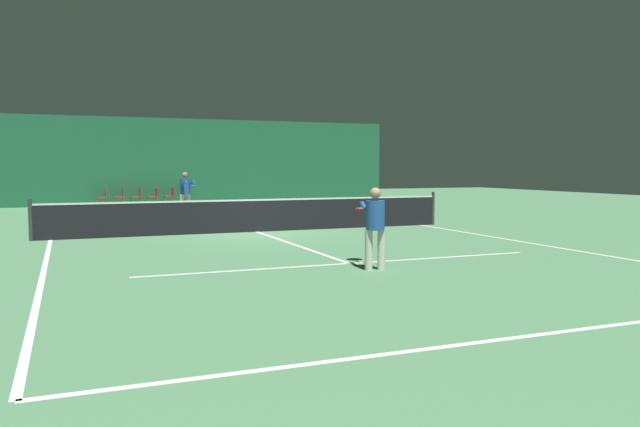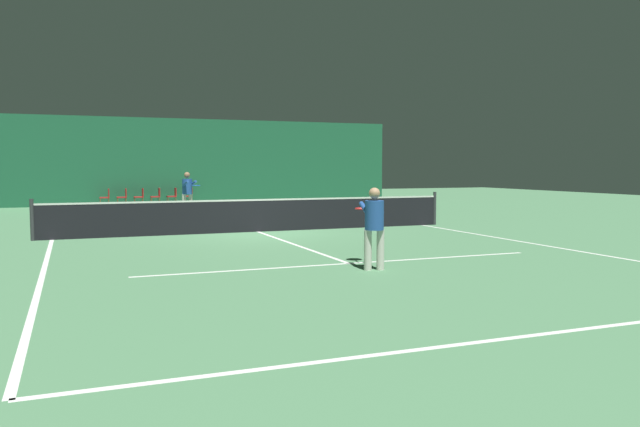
{
  "view_description": "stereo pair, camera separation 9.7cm",
  "coord_description": "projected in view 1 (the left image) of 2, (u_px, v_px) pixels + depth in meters",
  "views": [
    {
      "loc": [
        -5.06,
        -17.34,
        1.88
      ],
      "look_at": [
        0.05,
        -4.76,
        0.86
      ],
      "focal_mm": 35.0,
      "sensor_mm": 36.0,
      "label": 1
    },
    {
      "loc": [
        -4.97,
        -17.38,
        1.88
      ],
      "look_at": [
        0.05,
        -4.76,
        0.86
      ],
      "focal_mm": 35.0,
      "sensor_mm": 36.0,
      "label": 2
    }
  ],
  "objects": [
    {
      "name": "courtside_chair_3",
      "position": [
        154.0,
        195.0,
        30.48
      ],
      "size": [
        0.44,
        0.44,
        0.84
      ],
      "rotation": [
        0.0,
        0.0,
        -1.57
      ],
      "color": "brown",
      "rests_on": "ground"
    },
    {
      "name": "courtside_chair_0",
      "position": [
        103.0,
        196.0,
        29.6
      ],
      "size": [
        0.44,
        0.44,
        0.84
      ],
      "rotation": [
        0.0,
        0.0,
        -1.57
      ],
      "color": "brown",
      "rests_on": "ground"
    },
    {
      "name": "player_near",
      "position": [
        375.0,
        222.0,
        11.38
      ],
      "size": [
        0.62,
        1.32,
        1.51
      ],
      "rotation": [
        0.0,
        0.0,
        1.34
      ],
      "color": "beige",
      "rests_on": "ground"
    },
    {
      "name": "ground_plane",
      "position": [
        257.0,
        232.0,
        18.06
      ],
      "size": [
        60.0,
        60.0,
        0.0
      ],
      "primitive_type": "plane",
      "color": "#4C7F56"
    },
    {
      "name": "court_line_baseline_far",
      "position": [
        185.0,
        207.0,
        29.05
      ],
      "size": [
        11.0,
        0.1,
        0.0
      ],
      "color": "white",
      "rests_on": "ground"
    },
    {
      "name": "court_line_baseline_near",
      "position": [
        553.0,
        333.0,
        7.07
      ],
      "size": [
        11.0,
        0.1,
        0.0
      ],
      "color": "white",
      "rests_on": "ground"
    },
    {
      "name": "court_line_service_far",
      "position": [
        210.0,
        216.0,
        23.97
      ],
      "size": [
        8.25,
        0.1,
        0.0
      ],
      "color": "white",
      "rests_on": "ground"
    },
    {
      "name": "courtside_chair_4",
      "position": [
        170.0,
        195.0,
        30.78
      ],
      "size": [
        0.44,
        0.44,
        0.84
      ],
      "rotation": [
        0.0,
        0.0,
        -1.57
      ],
      "color": "brown",
      "rests_on": "ground"
    },
    {
      "name": "backdrop_curtain",
      "position": [
        175.0,
        161.0,
        31.29
      ],
      "size": [
        23.0,
        0.12,
        4.3
      ],
      "color": "#1E5B3D",
      "rests_on": "ground"
    },
    {
      "name": "tennis_net",
      "position": [
        257.0,
        214.0,
        18.02
      ],
      "size": [
        12.0,
        0.1,
        1.07
      ],
      "color": "black",
      "rests_on": "ground"
    },
    {
      "name": "court_line_service_near",
      "position": [
        349.0,
        263.0,
        12.15
      ],
      "size": [
        8.25,
        0.1,
        0.0
      ],
      "color": "white",
      "rests_on": "ground"
    },
    {
      "name": "courtside_chair_2",
      "position": [
        137.0,
        196.0,
        30.19
      ],
      "size": [
        0.44,
        0.44,
        0.84
      ],
      "rotation": [
        0.0,
        0.0,
        -1.57
      ],
      "color": "brown",
      "rests_on": "ground"
    },
    {
      "name": "court_line_centre",
      "position": [
        257.0,
        232.0,
        18.06
      ],
      "size": [
        0.1,
        12.8,
        0.0
      ],
      "color": "white",
      "rests_on": "ground"
    },
    {
      "name": "player_far",
      "position": [
        185.0,
        190.0,
        24.12
      ],
      "size": [
        0.57,
        1.39,
        1.68
      ],
      "rotation": [
        0.0,
        0.0,
        -1.41
      ],
      "color": "beige",
      "rests_on": "ground"
    },
    {
      "name": "courtside_chair_1",
      "position": [
        120.0,
        196.0,
        29.89
      ],
      "size": [
        0.44,
        0.44,
        0.84
      ],
      "rotation": [
        0.0,
        0.0,
        -1.57
      ],
      "color": "brown",
      "rests_on": "ground"
    },
    {
      "name": "court_line_sideline_right",
      "position": [
        421.0,
        225.0,
        20.12
      ],
      "size": [
        0.1,
        23.8,
        0.0
      ],
      "color": "white",
      "rests_on": "ground"
    },
    {
      "name": "court_line_sideline_left",
      "position": [
        50.0,
        240.0,
        16.0
      ],
      "size": [
        0.1,
        23.8,
        0.0
      ],
      "color": "white",
      "rests_on": "ground"
    },
    {
      "name": "courtside_chair_5",
      "position": [
        186.0,
        195.0,
        31.07
      ],
      "size": [
        0.44,
        0.44,
        0.84
      ],
      "rotation": [
        0.0,
        0.0,
        -1.57
      ],
      "color": "brown",
      "rests_on": "ground"
    }
  ]
}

